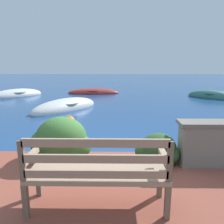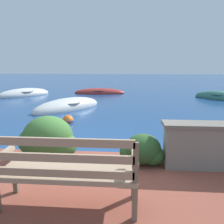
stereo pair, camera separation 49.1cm
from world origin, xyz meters
name	(u,v)px [view 2 (the right image)]	position (x,y,z in m)	size (l,w,h in m)	color
ground_plane	(92,162)	(0.00, 0.00, 0.00)	(80.00, 80.00, 0.00)	navy
park_bench	(67,170)	(0.00, -1.72, 0.71)	(1.63, 0.48, 0.93)	brown
hedge_clump_left	(47,139)	(-0.77, -0.29, 0.55)	(1.13, 0.81, 0.77)	#38662D
hedge_clump_centre	(142,151)	(0.94, -0.45, 0.45)	(0.77, 0.55, 0.52)	#284C23
rowboat_nearest	(68,107)	(-1.91, 5.13, 0.07)	(2.90, 3.37, 0.84)	silver
rowboat_mid	(219,98)	(5.71, 8.43, 0.07)	(2.59, 2.50, 0.79)	#336B5B
rowboat_far	(24,95)	(-5.73, 8.95, 0.07)	(3.02, 3.26, 0.80)	silver
rowboat_outer	(99,93)	(-1.23, 10.34, 0.05)	(3.35, 1.19, 0.61)	#9E2D28
mooring_buoy	(68,121)	(-1.30, 2.90, 0.07)	(0.41, 0.41, 0.38)	orange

